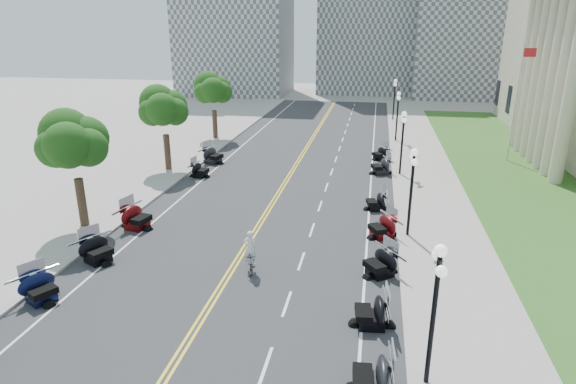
# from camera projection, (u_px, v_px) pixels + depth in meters

# --- Properties ---
(ground) EXTENTS (160.00, 160.00, 0.00)m
(ground) POSITION_uv_depth(u_px,v_px,m) (240.00, 256.00, 24.77)
(ground) COLOR gray
(road) EXTENTS (16.00, 90.00, 0.01)m
(road) POSITION_uv_depth(u_px,v_px,m) (278.00, 193.00, 34.07)
(road) COLOR #333335
(road) RESTS_ON ground
(centerline_yellow_a) EXTENTS (0.12, 90.00, 0.00)m
(centerline_yellow_a) POSITION_uv_depth(u_px,v_px,m) (277.00, 193.00, 34.08)
(centerline_yellow_a) COLOR yellow
(centerline_yellow_a) RESTS_ON road
(centerline_yellow_b) EXTENTS (0.12, 90.00, 0.00)m
(centerline_yellow_b) POSITION_uv_depth(u_px,v_px,m) (280.00, 193.00, 34.04)
(centerline_yellow_b) COLOR yellow
(centerline_yellow_b) RESTS_ON road
(edge_line_north) EXTENTS (0.12, 90.00, 0.00)m
(edge_line_north) POSITION_uv_depth(u_px,v_px,m) (370.00, 199.00, 32.97)
(edge_line_north) COLOR white
(edge_line_north) RESTS_ON road
(edge_line_south) EXTENTS (0.12, 90.00, 0.00)m
(edge_line_south) POSITION_uv_depth(u_px,v_px,m) (193.00, 188.00, 35.15)
(edge_line_south) COLOR white
(edge_line_south) RESTS_ON road
(lane_dash_4) EXTENTS (0.12, 2.00, 0.00)m
(lane_dash_4) POSITION_uv_depth(u_px,v_px,m) (266.00, 365.00, 16.78)
(lane_dash_4) COLOR white
(lane_dash_4) RESTS_ON road
(lane_dash_5) EXTENTS (0.12, 2.00, 0.00)m
(lane_dash_5) POSITION_uv_depth(u_px,v_px,m) (287.00, 304.00, 20.50)
(lane_dash_5) COLOR white
(lane_dash_5) RESTS_ON road
(lane_dash_6) EXTENTS (0.12, 2.00, 0.00)m
(lane_dash_6) POSITION_uv_depth(u_px,v_px,m) (301.00, 261.00, 24.22)
(lane_dash_6) COLOR white
(lane_dash_6) RESTS_ON road
(lane_dash_7) EXTENTS (0.12, 2.00, 0.00)m
(lane_dash_7) POSITION_uv_depth(u_px,v_px,m) (312.00, 230.00, 27.94)
(lane_dash_7) COLOR white
(lane_dash_7) RESTS_ON road
(lane_dash_8) EXTENTS (0.12, 2.00, 0.00)m
(lane_dash_8) POSITION_uv_depth(u_px,v_px,m) (320.00, 206.00, 31.66)
(lane_dash_8) COLOR white
(lane_dash_8) RESTS_ON road
(lane_dash_9) EXTENTS (0.12, 2.00, 0.00)m
(lane_dash_9) POSITION_uv_depth(u_px,v_px,m) (326.00, 187.00, 35.38)
(lane_dash_9) COLOR white
(lane_dash_9) RESTS_ON road
(lane_dash_10) EXTENTS (0.12, 2.00, 0.00)m
(lane_dash_10) POSITION_uv_depth(u_px,v_px,m) (332.00, 172.00, 39.10)
(lane_dash_10) COLOR white
(lane_dash_10) RESTS_ON road
(lane_dash_11) EXTENTS (0.12, 2.00, 0.00)m
(lane_dash_11) POSITION_uv_depth(u_px,v_px,m) (336.00, 159.00, 42.82)
(lane_dash_11) COLOR white
(lane_dash_11) RESTS_ON road
(lane_dash_12) EXTENTS (0.12, 2.00, 0.00)m
(lane_dash_12) POSITION_uv_depth(u_px,v_px,m) (340.00, 149.00, 46.54)
(lane_dash_12) COLOR white
(lane_dash_12) RESTS_ON road
(lane_dash_13) EXTENTS (0.12, 2.00, 0.00)m
(lane_dash_13) POSITION_uv_depth(u_px,v_px,m) (343.00, 140.00, 50.26)
(lane_dash_13) COLOR white
(lane_dash_13) RESTS_ON road
(lane_dash_14) EXTENTS (0.12, 2.00, 0.00)m
(lane_dash_14) POSITION_uv_depth(u_px,v_px,m) (345.00, 132.00, 53.98)
(lane_dash_14) COLOR white
(lane_dash_14) RESTS_ON road
(lane_dash_15) EXTENTS (0.12, 2.00, 0.00)m
(lane_dash_15) POSITION_uv_depth(u_px,v_px,m) (348.00, 125.00, 57.70)
(lane_dash_15) COLOR white
(lane_dash_15) RESTS_ON road
(lane_dash_16) EXTENTS (0.12, 2.00, 0.00)m
(lane_dash_16) POSITION_uv_depth(u_px,v_px,m) (350.00, 119.00, 61.42)
(lane_dash_16) COLOR white
(lane_dash_16) RESTS_ON road
(lane_dash_17) EXTENTS (0.12, 2.00, 0.00)m
(lane_dash_17) POSITION_uv_depth(u_px,v_px,m) (351.00, 114.00, 65.14)
(lane_dash_17) COLOR white
(lane_dash_17) RESTS_ON road
(lane_dash_18) EXTENTS (0.12, 2.00, 0.00)m
(lane_dash_18) POSITION_uv_depth(u_px,v_px,m) (353.00, 109.00, 68.86)
(lane_dash_18) COLOR white
(lane_dash_18) RESTS_ON road
(lane_dash_19) EXTENTS (0.12, 2.00, 0.00)m
(lane_dash_19) POSITION_uv_depth(u_px,v_px,m) (354.00, 105.00, 72.58)
(lane_dash_19) COLOR white
(lane_dash_19) RESTS_ON road
(sidewalk_north) EXTENTS (5.00, 90.00, 0.15)m
(sidewalk_north) POSITION_uv_depth(u_px,v_px,m) (432.00, 202.00, 32.25)
(sidewalk_north) COLOR #9E9991
(sidewalk_north) RESTS_ON ground
(sidewalk_south) EXTENTS (5.00, 90.00, 0.15)m
(sidewalk_south) POSITION_uv_depth(u_px,v_px,m) (141.00, 184.00, 35.83)
(sidewalk_south) COLOR #9E9991
(sidewalk_south) RESTS_ON ground
(lawn) EXTENTS (9.00, 60.00, 0.10)m
(lawn) POSITION_uv_depth(u_px,v_px,m) (512.00, 174.00, 38.51)
(lawn) COLOR #356023
(lawn) RESTS_ON ground
(distant_block_a) EXTENTS (18.00, 14.00, 26.00)m
(distant_block_a) POSITION_uv_depth(u_px,v_px,m) (235.00, 15.00, 81.26)
(distant_block_a) COLOR gray
(distant_block_a) RESTS_ON ground
(distant_block_b) EXTENTS (16.00, 12.00, 30.00)m
(distant_block_b) POSITION_uv_depth(u_px,v_px,m) (368.00, 3.00, 82.43)
(distant_block_b) COLOR gray
(distant_block_b) RESTS_ON ground
(distant_block_c) EXTENTS (20.00, 14.00, 22.00)m
(distant_block_c) POSITION_uv_depth(u_px,v_px,m) (478.00, 28.00, 77.88)
(distant_block_c) COLOR gray
(distant_block_c) RESTS_ON ground
(street_lamp_1) EXTENTS (0.50, 1.20, 4.90)m
(street_lamp_1) POSITION_uv_depth(u_px,v_px,m) (433.00, 317.00, 15.02)
(street_lamp_1) COLOR black
(street_lamp_1) RESTS_ON sidewalk_north
(street_lamp_2) EXTENTS (0.50, 1.20, 4.90)m
(street_lamp_2) POSITION_uv_depth(u_px,v_px,m) (411.00, 193.00, 26.17)
(street_lamp_2) COLOR black
(street_lamp_2) RESTS_ON sidewalk_north
(street_lamp_3) EXTENTS (0.50, 1.20, 4.90)m
(street_lamp_3) POSITION_uv_depth(u_px,v_px,m) (402.00, 143.00, 37.33)
(street_lamp_3) COLOR black
(street_lamp_3) RESTS_ON sidewalk_north
(street_lamp_4) EXTENTS (0.50, 1.20, 4.90)m
(street_lamp_4) POSITION_uv_depth(u_px,v_px,m) (397.00, 117.00, 48.49)
(street_lamp_4) COLOR black
(street_lamp_4) RESTS_ON sidewalk_north
(street_lamp_5) EXTENTS (0.50, 1.20, 4.90)m
(street_lamp_5) POSITION_uv_depth(u_px,v_px,m) (394.00, 100.00, 59.65)
(street_lamp_5) COLOR black
(street_lamp_5) RESTS_ON sidewalk_north
(flagpole) EXTENTS (1.10, 0.20, 10.00)m
(flagpole) POSITION_uv_depth(u_px,v_px,m) (515.00, 104.00, 40.53)
(flagpole) COLOR silver
(flagpole) RESTS_ON ground
(tree_2) EXTENTS (4.80, 4.80, 9.20)m
(tree_2) POSITION_uv_depth(u_px,v_px,m) (74.00, 149.00, 26.78)
(tree_2) COLOR #235619
(tree_2) RESTS_ON sidewalk_south
(tree_3) EXTENTS (4.80, 4.80, 9.20)m
(tree_3) POSITION_uv_depth(u_px,v_px,m) (164.00, 113.00, 37.94)
(tree_3) COLOR #235619
(tree_3) RESTS_ON sidewalk_south
(tree_4) EXTENTS (4.80, 4.80, 9.20)m
(tree_4) POSITION_uv_depth(u_px,v_px,m) (213.00, 93.00, 49.10)
(tree_4) COLOR #235619
(tree_4) RESTS_ON sidewalk_south
(motorcycle_n_3) EXTENTS (2.14, 2.14, 1.41)m
(motorcycle_n_3) POSITION_uv_depth(u_px,v_px,m) (373.00, 374.00, 15.32)
(motorcycle_n_3) COLOR black
(motorcycle_n_3) RESTS_ON road
(motorcycle_n_4) EXTENTS (2.19, 2.19, 1.39)m
(motorcycle_n_4) POSITION_uv_depth(u_px,v_px,m) (372.00, 310.00, 18.79)
(motorcycle_n_4) COLOR black
(motorcycle_n_4) RESTS_ON road
(motorcycle_n_5) EXTENTS (2.84, 2.84, 1.42)m
(motorcycle_n_5) POSITION_uv_depth(u_px,v_px,m) (380.00, 262.00, 22.65)
(motorcycle_n_5) COLOR black
(motorcycle_n_5) RESTS_ON road
(motorcycle_n_6) EXTENTS (2.76, 2.76, 1.41)m
(motorcycle_n_6) POSITION_uv_depth(u_px,v_px,m) (382.00, 226.00, 26.77)
(motorcycle_n_6) COLOR #590A0C
(motorcycle_n_6) RESTS_ON road
(motorcycle_n_7) EXTENTS (2.19, 2.19, 1.27)m
(motorcycle_n_7) POSITION_uv_depth(u_px,v_px,m) (376.00, 200.00, 30.83)
(motorcycle_n_7) COLOR black
(motorcycle_n_7) RESTS_ON road
(motorcycle_n_9) EXTENTS (2.67, 2.67, 1.48)m
(motorcycle_n_9) POSITION_uv_depth(u_px,v_px,m) (381.00, 165.00, 38.33)
(motorcycle_n_9) COLOR black
(motorcycle_n_9) RESTS_ON road
(motorcycle_n_10) EXTENTS (2.53, 2.53, 1.27)m
(motorcycle_n_10) POSITION_uv_depth(u_px,v_px,m) (380.00, 153.00, 42.51)
(motorcycle_n_10) COLOR black
(motorcycle_n_10) RESTS_ON road
(motorcycle_s_4) EXTENTS (2.70, 2.70, 1.38)m
(motorcycle_s_4) POSITION_uv_depth(u_px,v_px,m) (40.00, 287.00, 20.50)
(motorcycle_s_4) COLOR black
(motorcycle_s_4) RESTS_ON road
(motorcycle_s_5) EXTENTS (2.77, 2.77, 1.43)m
(motorcycle_s_5) POSITION_uv_depth(u_px,v_px,m) (97.00, 249.00, 23.96)
(motorcycle_s_5) COLOR black
(motorcycle_s_5) RESTS_ON road
(motorcycle_s_6) EXTENTS (2.60, 2.60, 1.52)m
(motorcycle_s_6) POSITION_uv_depth(u_px,v_px,m) (136.00, 216.00, 27.94)
(motorcycle_s_6) COLOR #590A0C
(motorcycle_s_6) RESTS_ON road
(motorcycle_s_8) EXTENTS (2.02, 2.02, 1.27)m
(motorcycle_s_8) POSITION_uv_depth(u_px,v_px,m) (200.00, 169.00, 37.59)
(motorcycle_s_8) COLOR black
(motorcycle_s_8) RESTS_ON road
(motorcycle_s_9) EXTENTS (2.78, 2.78, 1.54)m
(motorcycle_s_9) POSITION_uv_depth(u_px,v_px,m) (213.00, 154.00, 41.37)
(motorcycle_s_9) COLOR black
(motorcycle_s_9) RESTS_ON road
(bicycle) EXTENTS (0.89, 1.71, 0.99)m
(bicycle) POSITION_uv_depth(u_px,v_px,m) (251.00, 262.00, 23.10)
(bicycle) COLOR #A51414
(bicycle) RESTS_ON road
(cyclist_rider) EXTENTS (0.64, 0.42, 1.76)m
(cyclist_rider) POSITION_uv_depth(u_px,v_px,m) (250.00, 236.00, 22.66)
(cyclist_rider) COLOR white
(cyclist_rider) RESTS_ON bicycle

